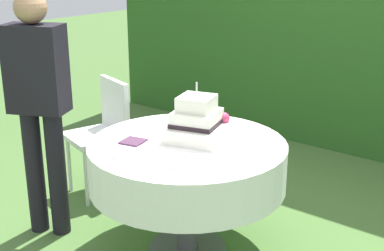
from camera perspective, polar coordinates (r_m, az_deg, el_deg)
The scene contains 11 objects.
ground_plane at distance 3.52m, azimuth -0.46°, elevation -13.00°, with size 20.00×20.00×0.00m, color #476B33.
foliage_hedge at distance 5.17m, azimuth 17.19°, elevation 12.67°, with size 5.36×0.50×2.77m, color #28561E.
cake_table at distance 3.25m, azimuth -0.49°, elevation -4.15°, with size 1.20×1.20×0.73m.
wedding_cake at distance 3.22m, azimuth 0.54°, elevation 0.30°, with size 0.41×0.41×0.36m.
serving_plate_near at distance 3.06m, azimuth -7.95°, elevation -2.94°, with size 0.15×0.15×0.01m, color white.
serving_plate_far at distance 2.89m, azimuth -2.01°, elevation -4.09°, with size 0.15×0.15×0.01m, color white.
serving_plate_left at distance 2.85m, azimuth 3.43°, elevation -4.46°, with size 0.12×0.12×0.01m, color white.
serving_plate_right at distance 3.00m, azimuth 7.28°, elevation -3.30°, with size 0.11×0.11×0.01m, color white.
napkin_stack at distance 3.23m, azimuth -6.30°, elevation -1.70°, with size 0.13×0.13×0.01m, color #4C2D47.
garden_chair at distance 4.14m, azimuth -9.37°, elevation -0.04°, with size 0.50×0.50×0.89m.
standing_person at distance 3.50m, azimuth -16.01°, elevation 2.69°, with size 0.41×0.34×1.60m.
Camera 1 is at (1.88, -2.34, 1.84)m, focal length 49.99 mm.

